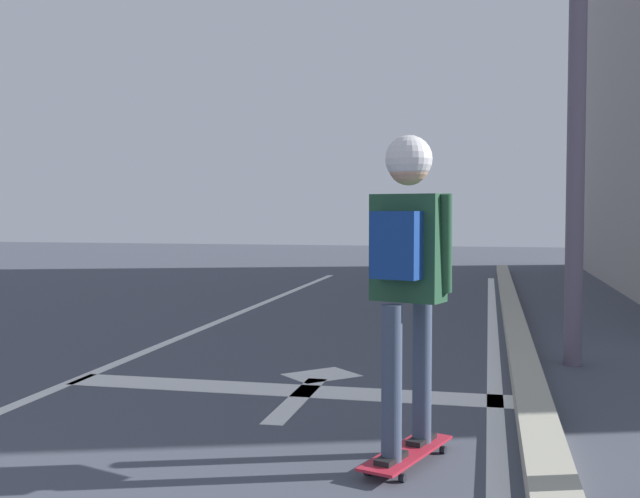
# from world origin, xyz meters

# --- Properties ---
(lane_line_center) EXTENTS (0.12, 20.00, 0.01)m
(lane_line_center) POSITION_xyz_m (-0.12, 6.00, 0.00)
(lane_line_center) COLOR silver
(lane_line_center) RESTS_ON ground
(lane_line_curbside) EXTENTS (0.12, 20.00, 0.01)m
(lane_line_curbside) POSITION_xyz_m (3.25, 6.00, 0.00)
(lane_line_curbside) COLOR silver
(lane_line_curbside) RESTS_ON ground
(stop_bar) EXTENTS (3.53, 0.40, 0.01)m
(stop_bar) POSITION_xyz_m (1.64, 5.59, 0.00)
(stop_bar) COLOR silver
(stop_bar) RESTS_ON ground
(lane_arrow_stem) EXTENTS (0.16, 1.40, 0.01)m
(lane_arrow_stem) POSITION_xyz_m (1.82, 5.33, 0.00)
(lane_arrow_stem) COLOR silver
(lane_arrow_stem) RESTS_ON ground
(lane_arrow_head) EXTENTS (0.71, 0.71, 0.01)m
(lane_arrow_head) POSITION_xyz_m (1.82, 6.18, 0.00)
(lane_arrow_head) COLOR silver
(lane_arrow_head) RESTS_ON ground
(curb_strip) EXTENTS (0.24, 24.00, 0.14)m
(curb_strip) POSITION_xyz_m (3.50, 6.00, 0.07)
(curb_strip) COLOR #A29F8D
(curb_strip) RESTS_ON ground
(skateboard) EXTENTS (0.47, 0.83, 0.07)m
(skateboard) POSITION_xyz_m (2.77, 4.06, 0.06)
(skateboard) COLOR #A51E2E
(skateboard) RESTS_ON ground
(skater) EXTENTS (0.46, 0.63, 1.74)m
(skater) POSITION_xyz_m (2.76, 4.04, 1.19)
(skater) COLOR #3A465D
(skater) RESTS_ON skateboard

